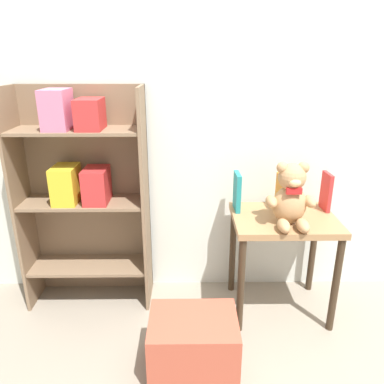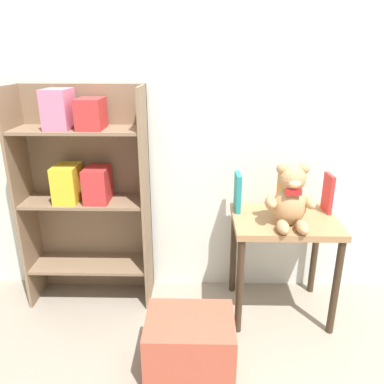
{
  "view_description": "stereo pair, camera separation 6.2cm",
  "coord_description": "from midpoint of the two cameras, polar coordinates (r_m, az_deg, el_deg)",
  "views": [
    {
      "loc": [
        -0.45,
        -0.97,
        1.46
      ],
      "look_at": [
        -0.42,
        1.0,
        0.74
      ],
      "focal_mm": 35.0,
      "sensor_mm": 36.0,
      "label": 1
    },
    {
      "loc": [
        -0.38,
        -0.97,
        1.46
      ],
      "look_at": [
        -0.42,
        1.0,
        0.74
      ],
      "focal_mm": 35.0,
      "sensor_mm": 36.0,
      "label": 2
    }
  ],
  "objects": [
    {
      "name": "book_standing_teal",
      "position": [
        2.18,
        6.07,
        0.05
      ],
      "size": [
        0.03,
        0.14,
        0.22
      ],
      "primitive_type": "cube",
      "rotation": [
        0.0,
        0.0,
        0.04
      ],
      "color": "teal",
      "rests_on": "display_table"
    },
    {
      "name": "wall_back",
      "position": [
        2.28,
        10.17,
        14.37
      ],
      "size": [
        4.8,
        0.06,
        2.5
      ],
      "color": "silver",
      "rests_on": "ground_plane"
    },
    {
      "name": "storage_bin",
      "position": [
        1.96,
        -0.8,
        -22.13
      ],
      "size": [
        0.42,
        0.32,
        0.29
      ],
      "color": "#AD4C38",
      "rests_on": "ground_plane"
    },
    {
      "name": "book_standing_orange",
      "position": [
        2.22,
        12.74,
        -0.14
      ],
      "size": [
        0.04,
        0.15,
        0.21
      ],
      "primitive_type": "cube",
      "rotation": [
        0.0,
        0.0,
        0.02
      ],
      "color": "orange",
      "rests_on": "display_table"
    },
    {
      "name": "bookshelf_side",
      "position": [
        2.28,
        -17.0,
        1.22
      ],
      "size": [
        0.74,
        0.28,
        1.32
      ],
      "color": "#7F664C",
      "rests_on": "ground_plane"
    },
    {
      "name": "book_standing_red",
      "position": [
        2.29,
        19.03,
        0.06
      ],
      "size": [
        0.03,
        0.12,
        0.22
      ],
      "primitive_type": "cube",
      "rotation": [
        0.0,
        0.0,
        0.05
      ],
      "color": "red",
      "rests_on": "display_table"
    },
    {
      "name": "teddy_bear",
      "position": [
        2.02,
        13.97,
        -0.73
      ],
      "size": [
        0.26,
        0.24,
        0.34
      ],
      "color": "tan",
      "rests_on": "display_table"
    },
    {
      "name": "display_table",
      "position": [
        2.21,
        12.9,
        -6.16
      ],
      "size": [
        0.58,
        0.45,
        0.61
      ],
      "color": "#9E754C",
      "rests_on": "ground_plane"
    }
  ]
}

